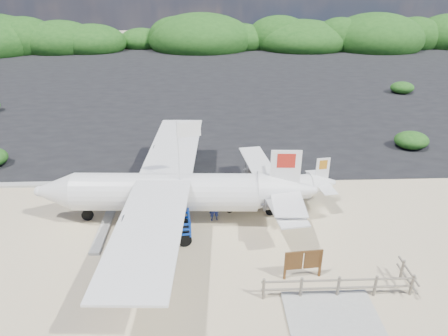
% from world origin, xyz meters
% --- Properties ---
extents(ground, '(160.00, 160.00, 0.00)m').
position_xyz_m(ground, '(0.00, 0.00, 0.00)').
color(ground, beige).
extents(asphalt_apron, '(90.00, 50.00, 0.04)m').
position_xyz_m(asphalt_apron, '(0.00, 30.00, 0.00)').
color(asphalt_apron, '#B2B2B2').
rests_on(asphalt_apron, ground).
extents(lagoon, '(9.00, 7.00, 0.40)m').
position_xyz_m(lagoon, '(-9.00, 1.50, 0.00)').
color(lagoon, '#B2B2B2').
rests_on(lagoon, ground).
extents(walkway_pad, '(3.50, 2.50, 0.10)m').
position_xyz_m(walkway_pad, '(5.50, -6.00, 0.00)').
color(walkway_pad, '#B2B2B2').
rests_on(walkway_pad, ground).
extents(vegetation_band, '(124.00, 8.00, 4.40)m').
position_xyz_m(vegetation_band, '(0.00, 55.00, 0.00)').
color(vegetation_band, '#B2B2B2').
rests_on(vegetation_band, ground).
extents(fence, '(6.40, 2.00, 1.10)m').
position_xyz_m(fence, '(6.00, -5.00, 0.00)').
color(fence, '#B2B2B2').
rests_on(fence, ground).
extents(baggage_cart, '(3.33, 2.15, 1.57)m').
position_xyz_m(baggage_cart, '(-1.50, -0.88, 0.00)').
color(baggage_cart, '#0C3ABC').
rests_on(baggage_cart, ground).
extents(flagpole, '(1.22, 0.76, 5.67)m').
position_xyz_m(flagpole, '(-0.55, 0.44, 0.00)').
color(flagpole, white).
rests_on(flagpole, ground).
extents(signboard, '(1.75, 0.32, 1.43)m').
position_xyz_m(signboard, '(4.82, -3.83, 0.00)').
color(signboard, brown).
rests_on(signboard, ground).
extents(crew_a, '(0.60, 0.46, 1.49)m').
position_xyz_m(crew_a, '(1.12, 0.76, 0.75)').
color(crew_a, navy).
rests_on(crew_a, ground).
extents(crew_b, '(0.85, 0.68, 1.64)m').
position_xyz_m(crew_b, '(-0.88, 2.76, 0.82)').
color(crew_b, navy).
rests_on(crew_b, ground).
extents(aircraft_large, '(18.06, 18.06, 5.17)m').
position_xyz_m(aircraft_large, '(16.36, 27.89, 0.00)').
color(aircraft_large, '#B2B2B2').
rests_on(aircraft_large, ground).
extents(aircraft_small, '(8.49, 8.49, 2.72)m').
position_xyz_m(aircraft_small, '(-11.48, 31.59, 0.00)').
color(aircraft_small, '#B2B2B2').
rests_on(aircraft_small, ground).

